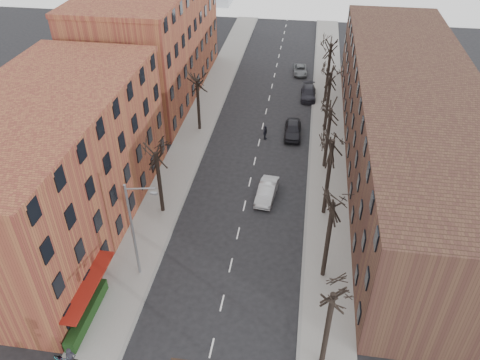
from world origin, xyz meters
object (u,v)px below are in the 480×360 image
at_px(silver_sedan, 267,191).
at_px(pedestrian_a, 71,359).
at_px(parked_car_near, 293,130).
at_px(bicycle, 63,359).
at_px(parked_car_mid, 308,93).

xyz_separation_m(silver_sedan, pedestrian_a, (-10.77, -20.58, 0.34)).
height_order(parked_car_near, pedestrian_a, pedestrian_a).
height_order(silver_sedan, pedestrian_a, pedestrian_a).
distance_m(silver_sedan, bicycle, 23.39).
height_order(parked_car_mid, bicycle, parked_car_mid).
xyz_separation_m(parked_car_mid, pedestrian_a, (-14.08, -43.85, 0.39)).
bearing_deg(parked_car_mid, silver_sedan, -99.25).
bearing_deg(parked_car_near, pedestrian_a, -112.65).
bearing_deg(bicycle, parked_car_mid, -9.68).
distance_m(pedestrian_a, bicycle, 1.02).
bearing_deg(parked_car_mid, pedestrian_a, -108.97).
xyz_separation_m(parked_car_near, pedestrian_a, (-12.58, -33.13, 0.27)).
height_order(parked_car_mid, pedestrian_a, pedestrian_a).
bearing_deg(bicycle, silver_sedan, -20.52).
height_order(pedestrian_a, bicycle, pedestrian_a).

